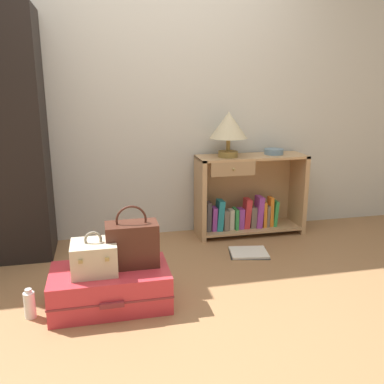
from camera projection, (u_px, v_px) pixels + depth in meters
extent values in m
plane|color=#9E7047|center=(189.00, 315.00, 2.51)|extent=(9.00, 9.00, 0.00)
cube|color=beige|center=(151.00, 89.00, 3.59)|extent=(6.40, 0.10, 2.60)
cube|color=tan|center=(200.00, 198.00, 3.68)|extent=(0.04, 0.32, 0.73)
cube|color=tan|center=(298.00, 192.00, 3.88)|extent=(0.04, 0.32, 0.73)
cube|color=tan|center=(252.00, 157.00, 3.69)|extent=(0.98, 0.32, 0.02)
cube|color=tan|center=(249.00, 227.00, 3.86)|extent=(0.90, 0.32, 0.02)
cube|color=tan|center=(244.00, 191.00, 3.93)|extent=(0.90, 0.01, 0.71)
cube|color=#A68259|center=(233.00, 169.00, 3.52)|extent=(0.39, 0.02, 0.12)
sphere|color=#9E844C|center=(234.00, 169.00, 3.51)|extent=(0.02, 0.02, 0.02)
cube|color=#4C474C|center=(208.00, 216.00, 3.72)|extent=(0.04, 0.09, 0.26)
cube|color=purple|center=(214.00, 219.00, 3.73)|extent=(0.05, 0.10, 0.21)
cube|color=teal|center=(219.00, 215.00, 3.74)|extent=(0.07, 0.12, 0.28)
cube|color=#726659|center=(225.00, 219.00, 3.76)|extent=(0.05, 0.13, 0.18)
cube|color=beige|center=(231.00, 219.00, 3.77)|extent=(0.04, 0.09, 0.18)
cube|color=green|center=(235.00, 218.00, 3.78)|extent=(0.03, 0.13, 0.19)
cube|color=purple|center=(240.00, 218.00, 3.79)|extent=(0.05, 0.10, 0.19)
cube|color=red|center=(247.00, 213.00, 3.79)|extent=(0.07, 0.11, 0.27)
cube|color=#726659|center=(253.00, 217.00, 3.82)|extent=(0.05, 0.09, 0.19)
cube|color=purple|center=(259.00, 212.00, 3.82)|extent=(0.07, 0.13, 0.29)
cube|color=orange|center=(263.00, 214.00, 3.83)|extent=(0.03, 0.12, 0.23)
cube|color=#726659|center=(267.00, 216.00, 3.85)|extent=(0.03, 0.10, 0.20)
cube|color=orange|center=(270.00, 211.00, 3.84)|extent=(0.04, 0.09, 0.27)
cube|color=green|center=(274.00, 213.00, 3.86)|extent=(0.05, 0.11, 0.24)
cylinder|color=olive|center=(228.00, 154.00, 3.62)|extent=(0.17, 0.17, 0.05)
cylinder|color=olive|center=(228.00, 145.00, 3.59)|extent=(0.04, 0.04, 0.11)
cone|color=beige|center=(229.00, 125.00, 3.55)|extent=(0.32, 0.32, 0.22)
cylinder|color=slate|center=(274.00, 152.00, 3.75)|extent=(0.17, 0.17, 0.05)
cube|color=#D1333D|center=(111.00, 287.00, 2.59)|extent=(0.72, 0.42, 0.24)
cube|color=maroon|center=(111.00, 287.00, 2.59)|extent=(0.73, 0.42, 0.01)
cube|color=maroon|center=(112.00, 305.00, 2.39)|extent=(0.14, 0.02, 0.03)
cube|color=beige|center=(94.00, 257.00, 2.51)|extent=(0.27, 0.23, 0.19)
torus|color=gray|center=(93.00, 240.00, 2.48)|extent=(0.11, 0.02, 0.11)
cube|color=tan|center=(81.00, 262.00, 2.37)|extent=(0.02, 0.01, 0.02)
cube|color=tan|center=(107.00, 259.00, 2.40)|extent=(0.02, 0.01, 0.02)
cube|color=#472319|center=(132.00, 244.00, 2.60)|extent=(0.32, 0.18, 0.28)
torus|color=#472319|center=(131.00, 220.00, 2.56)|extent=(0.19, 0.01, 0.19)
cylinder|color=white|center=(30.00, 305.00, 2.46)|extent=(0.07, 0.07, 0.16)
cylinder|color=silver|center=(28.00, 291.00, 2.44)|extent=(0.04, 0.04, 0.02)
cube|color=white|center=(249.00, 253.00, 3.40)|extent=(0.33, 0.29, 0.02)
cube|color=black|center=(249.00, 253.00, 3.40)|extent=(0.36, 0.32, 0.01)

